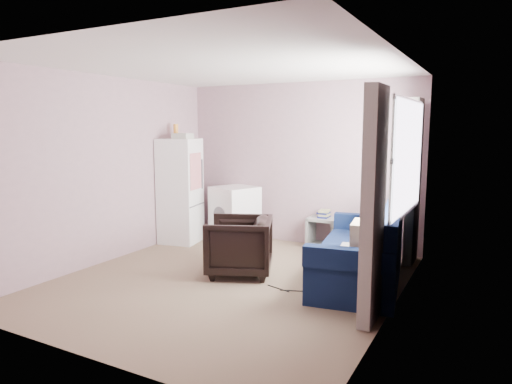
# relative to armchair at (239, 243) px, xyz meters

# --- Properties ---
(room) EXTENTS (3.84, 4.24, 2.54)m
(room) POSITION_rel_armchair_xyz_m (0.04, -0.28, 0.86)
(room) COLOR #816A54
(room) RESTS_ON ground
(armchair) EXTENTS (0.97, 0.99, 0.79)m
(armchair) POSITION_rel_armchair_xyz_m (0.00, 0.00, 0.00)
(armchair) COLOR black
(armchair) RESTS_ON ground
(fridge) EXTENTS (0.67, 0.66, 1.87)m
(fridge) POSITION_rel_armchair_xyz_m (-1.63, 0.97, 0.44)
(fridge) COLOR white
(fridge) RESTS_ON ground
(washing_machine) EXTENTS (0.79, 0.79, 0.87)m
(washing_machine) POSITION_rel_armchair_xyz_m (-0.93, 1.46, 0.06)
(washing_machine) COLOR white
(washing_machine) RESTS_ON ground
(side_table) EXTENTS (0.43, 0.43, 0.59)m
(side_table) POSITION_rel_armchair_xyz_m (0.51, 1.66, -0.12)
(side_table) COLOR gray
(side_table) RESTS_ON ground
(sofa) EXTENTS (1.20, 2.11, 0.89)m
(sofa) POSITION_rel_armchair_xyz_m (1.46, 0.43, -0.07)
(sofa) COLOR #0E1C41
(sofa) RESTS_ON ground
(window_dressing) EXTENTS (0.17, 2.62, 2.18)m
(window_dressing) POSITION_rel_armchair_xyz_m (1.81, 0.41, 0.71)
(window_dressing) COLOR white
(window_dressing) RESTS_ON ground
(floor_cables) EXTENTS (0.49, 0.12, 0.01)m
(floor_cables) POSITION_rel_armchair_xyz_m (0.76, -0.25, -0.39)
(floor_cables) COLOR black
(floor_cables) RESTS_ON ground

